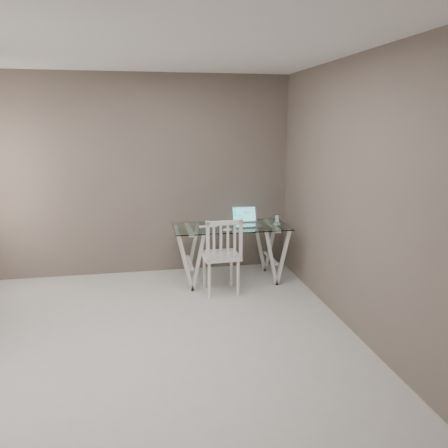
# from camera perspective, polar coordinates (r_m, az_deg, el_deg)

# --- Properties ---
(room) EXTENTS (4.50, 4.52, 2.71)m
(room) POSITION_cam_1_polar(r_m,az_deg,el_deg) (3.78, -11.16, 7.57)
(room) COLOR #BBB8B4
(room) RESTS_ON ground
(desk) EXTENTS (1.50, 0.70, 0.75)m
(desk) POSITION_cam_1_polar(r_m,az_deg,el_deg) (5.78, 0.91, -3.78)
(desk) COLOR silver
(desk) RESTS_ON ground
(chair) EXTENTS (0.45, 0.45, 0.96)m
(chair) POSITION_cam_1_polar(r_m,az_deg,el_deg) (5.28, -0.24, -3.78)
(chair) COLOR white
(chair) RESTS_ON ground
(laptop) EXTENTS (0.34, 0.31, 0.23)m
(laptop) POSITION_cam_1_polar(r_m,az_deg,el_deg) (5.75, 2.86, 0.44)
(laptop) COLOR #B9B9BD
(laptop) RESTS_ON desk
(keyboard) EXTENTS (0.25, 0.11, 0.01)m
(keyboard) POSITION_cam_1_polar(r_m,az_deg,el_deg) (5.65, -2.11, -0.33)
(keyboard) COLOR silver
(keyboard) RESTS_ON desk
(mouse) EXTENTS (0.12, 0.07, 0.04)m
(mouse) POSITION_cam_1_polar(r_m,az_deg,el_deg) (5.41, 0.47, -0.76)
(mouse) COLOR white
(mouse) RESTS_ON desk
(phone_dock) EXTENTS (0.07, 0.07, 0.13)m
(phone_dock) POSITION_cam_1_polar(r_m,az_deg,el_deg) (5.82, 6.92, 0.32)
(phone_dock) COLOR white
(phone_dock) RESTS_ON desk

